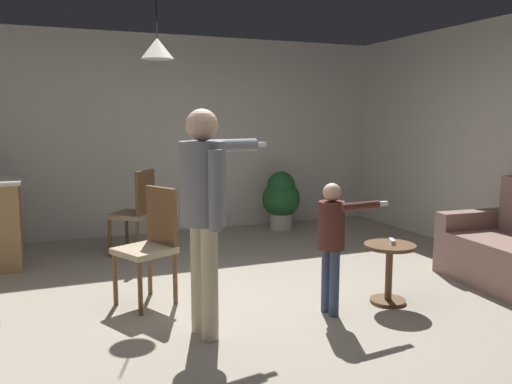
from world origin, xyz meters
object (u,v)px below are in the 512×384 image
Objects in this scene: side_table_by_couch at (389,266)px; potted_plant_corner at (281,197)px; person_child at (332,233)px; spare_remote_on_table at (392,241)px; dining_chair_near_wall at (151,241)px; dining_chair_by_counter at (137,209)px; person_adult at (205,198)px.

side_table_by_couch is 0.63× the size of potted_plant_corner.
spare_remote_on_table is (0.63, 0.05, -0.13)m from person_child.
dining_chair_near_wall reaches higher than potted_plant_corner.
dining_chair_near_wall is at bearing 158.30° from spare_remote_on_table.
side_table_by_couch is 0.68m from person_child.
potted_plant_corner is (1.01, 3.15, -0.21)m from person_child.
dining_chair_by_counter is 7.69× the size of spare_remote_on_table.
person_adult is 1.66× the size of dining_chair_near_wall.
side_table_by_couch is at bearing -104.23° from dining_chair_by_counter.
side_table_by_couch is 4.00× the size of spare_remote_on_table.
side_table_by_couch is 0.48× the size of person_child.
dining_chair_near_wall is at bearing -134.75° from potted_plant_corner.
person_child is at bearing -107.82° from potted_plant_corner.
side_table_by_couch is at bearing -138.12° from dining_chair_near_wall.
dining_chair_by_counter and dining_chair_near_wall have the same top height.
person_adult is 1.77m from spare_remote_on_table.
dining_chair_near_wall reaches higher than side_table_by_couch.
dining_chair_near_wall is at bearing 157.47° from side_table_by_couch.
dining_chair_by_counter is (-0.08, 2.47, -0.48)m from person_adult.
person_adult is 2.00× the size of potted_plant_corner.
person_child is 1.08× the size of dining_chair_near_wall.
potted_plant_corner is (2.08, 3.18, -0.57)m from person_adult.
dining_chair_near_wall is 3.29m from potted_plant_corner.
spare_remote_on_table is (-0.39, -3.10, 0.08)m from potted_plant_corner.
dining_chair_by_counter reaches higher than potted_plant_corner.
person_adult is at bearing -94.05° from person_child.
dining_chair_by_counter is (-1.74, 2.41, 0.22)m from side_table_by_couch.
person_adult reaches higher than dining_chair_near_wall.
dining_chair_by_counter is at bearing -30.91° from dining_chair_near_wall.
person_child is 2.70m from dining_chair_by_counter.
person_child is 0.64m from spare_remote_on_table.
dining_chair_near_wall is (-1.89, 0.78, 0.22)m from side_table_by_couch.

